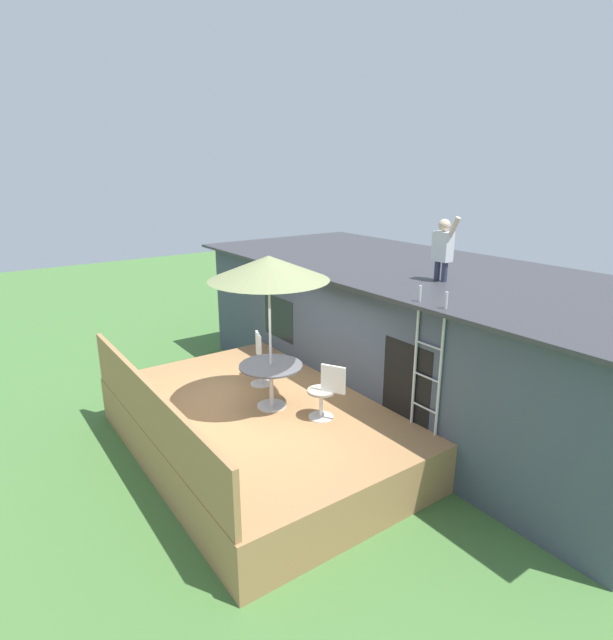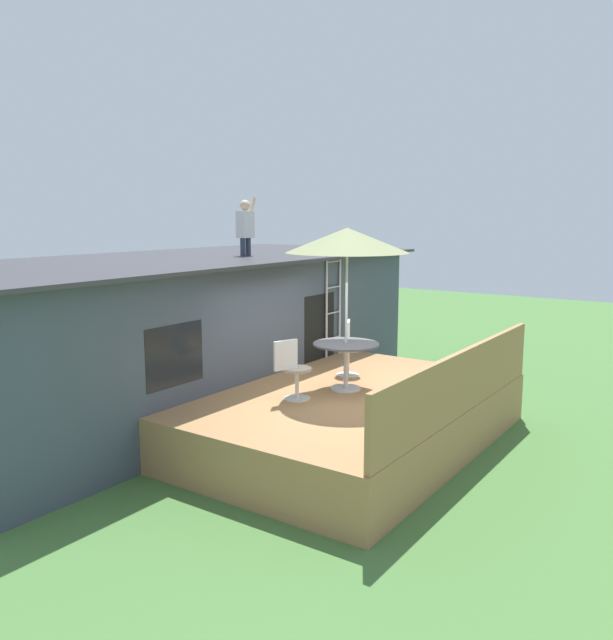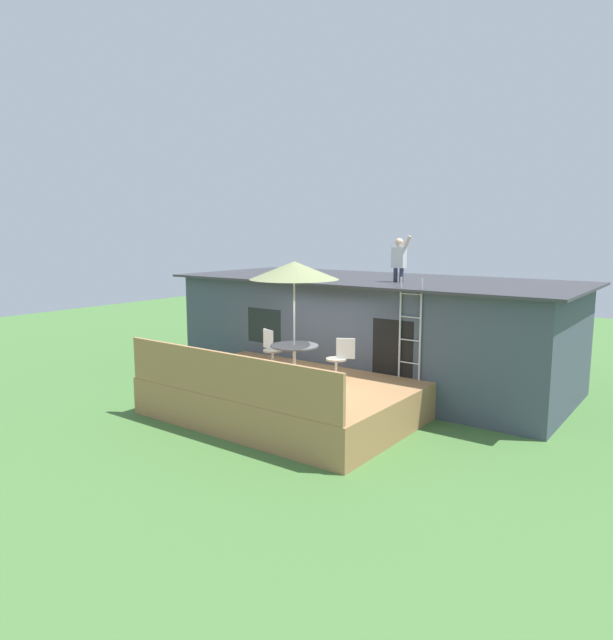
{
  "view_description": "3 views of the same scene",
  "coord_description": "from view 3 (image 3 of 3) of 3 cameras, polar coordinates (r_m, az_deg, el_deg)",
  "views": [
    {
      "loc": [
        6.76,
        -3.92,
        4.64
      ],
      "look_at": [
        -0.13,
        0.97,
        2.08
      ],
      "focal_mm": 28.5,
      "sensor_mm": 36.0,
      "label": 1
    },
    {
      "loc": [
        -8.33,
        -5.04,
        3.53
      ],
      "look_at": [
        0.23,
        0.89,
        1.82
      ],
      "focal_mm": 36.05,
      "sensor_mm": 36.0,
      "label": 2
    },
    {
      "loc": [
        7.45,
        -9.36,
        3.91
      ],
      "look_at": [
        -0.19,
        0.95,
        1.95
      ],
      "focal_mm": 31.79,
      "sensor_mm": 36.0,
      "label": 3
    }
  ],
  "objects": [
    {
      "name": "deck_railing",
      "position": [
        10.87,
        -8.24,
        -5.59
      ],
      "size": [
        5.39,
        0.08,
        0.9
      ],
      "primitive_type": "cube",
      "color": "#A87A4C",
      "rests_on": "deck"
    },
    {
      "name": "deck",
      "position": [
        12.47,
        -1.9,
        -7.68
      ],
      "size": [
        5.49,
        3.93,
        0.8
      ],
      "primitive_type": "cube",
      "color": "#A87A4C",
      "rests_on": "ground"
    },
    {
      "name": "patio_chair_left",
      "position": [
        13.07,
        -3.59,
        -3.06
      ],
      "size": [
        0.6,
        0.44,
        0.92
      ],
      "rotation": [
        0.0,
        0.0,
        -0.35
      ],
      "color": "silver",
      "rests_on": "deck"
    },
    {
      "name": "patio_umbrella",
      "position": [
        11.96,
        -1.25,
        5.01
      ],
      "size": [
        1.9,
        1.9,
        2.54
      ],
      "color": "silver",
      "rests_on": "deck"
    },
    {
      "name": "house",
      "position": [
        15.16,
        6.56,
        -0.97
      ],
      "size": [
        10.5,
        4.5,
        2.76
      ],
      "color": "#424C5B",
      "rests_on": "ground"
    },
    {
      "name": "step_ladder",
      "position": [
        12.33,
        10.39,
        -0.86
      ],
      "size": [
        0.52,
        0.04,
        2.2
      ],
      "color": "silver",
      "rests_on": "deck"
    },
    {
      "name": "ground_plane",
      "position": [
        12.59,
        -1.89,
        -9.43
      ],
      "size": [
        40.0,
        40.0,
        0.0
      ],
      "primitive_type": "plane",
      "color": "#477538"
    },
    {
      "name": "person_figure",
      "position": [
        13.82,
        9.32,
        6.31
      ],
      "size": [
        0.47,
        0.2,
        1.11
      ],
      "color": "#33384C",
      "rests_on": "house"
    },
    {
      "name": "patio_chair_right",
      "position": [
        12.12,
        3.35,
        -3.99
      ],
      "size": [
        0.58,
        0.44,
        0.92
      ],
      "rotation": [
        0.0,
        0.0,
        -2.63
      ],
      "color": "silver",
      "rests_on": "deck"
    },
    {
      "name": "patio_table",
      "position": [
        12.2,
        -1.23,
        -3.28
      ],
      "size": [
        1.04,
        1.04,
        0.74
      ],
      "color": "silver",
      "rests_on": "deck"
    }
  ]
}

